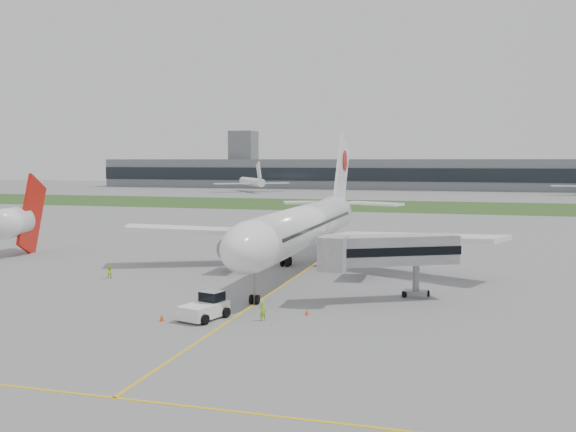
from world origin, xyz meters
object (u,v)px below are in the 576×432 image
(ground_crew_near, at_px, (263,311))
(airliner, at_px, (306,225))
(jet_bridge, at_px, (383,251))
(pushback_tug, at_px, (206,307))
(neighbor_aircraft, at_px, (10,222))

(ground_crew_near, bearing_deg, airliner, -95.54)
(jet_bridge, bearing_deg, airliner, 100.75)
(pushback_tug, height_order, jet_bridge, jet_bridge)
(pushback_tug, bearing_deg, airliner, 100.77)
(pushback_tug, relative_size, ground_crew_near, 2.93)
(airliner, bearing_deg, jet_bridge, -52.02)
(jet_bridge, bearing_deg, ground_crew_near, -156.21)
(pushback_tug, xyz_separation_m, neighbor_aircraft, (-40.43, 25.18, 3.86))
(neighbor_aircraft, bearing_deg, ground_crew_near, -41.64)
(ground_crew_near, relative_size, neighbor_aircraft, 0.11)
(jet_bridge, xyz_separation_m, ground_crew_near, (-8.79, -10.86, -3.96))
(neighbor_aircraft, bearing_deg, airliner, -11.89)
(pushback_tug, height_order, neighbor_aircraft, neighbor_aircraft)
(ground_crew_near, height_order, neighbor_aircraft, neighbor_aircraft)
(pushback_tug, xyz_separation_m, jet_bridge, (13.74, 11.48, 3.76))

